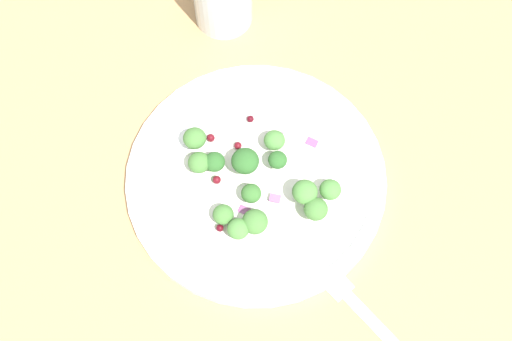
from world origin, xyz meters
TOP-DOWN VIEW (x-y plane):
  - ground_plane at (0.00, 0.00)cm, footprint 180.00×180.00cm
  - plate at (2.74, -1.89)cm, footprint 28.14×28.14cm
  - dressing_pool at (2.74, -1.89)cm, footprint 16.32×16.32cm
  - broccoli_floret_0 at (-4.08, -1.95)cm, footprint 2.25×2.25cm
  - broccoli_floret_1 at (1.40, -7.48)cm, footprint 2.66×2.66cm
  - broccoli_floret_2 at (3.02, -0.63)cm, footprint 2.94×2.94cm
  - broccoli_floret_3 at (-0.05, -9.02)cm, footprint 2.49×2.49cm
  - broccoli_floret_4 at (-2.93, 0.42)cm, footprint 2.18×2.18cm
  - broccoli_floret_5 at (-2.87, -3.37)cm, footprint 2.68×2.68cm
  - broccoli_floret_6 at (2.61, -9.94)cm, footprint 2.28×2.28cm
  - broccoli_floret_7 at (2.37, 2.56)cm, footprint 2.25×2.25cm
  - broccoli_floret_8 at (-0.36, -2.15)cm, footprint 2.11×2.11cm
  - broccoli_floret_9 at (6.52, -2.87)cm, footprint 2.30×2.30cm
  - broccoli_floret_10 at (4.31, 5.39)cm, footprint 2.50×2.50cm
  - broccoli_floret_11 at (1.82, 4.10)cm, footprint 2.39×2.39cm
  - broccoli_floret_12 at (4.35, -3.80)cm, footprint 2.03×2.03cm
  - cranberry_0 at (0.84, 1.91)cm, footprint 0.90×0.90cm
  - cranberry_1 at (8.96, 0.54)cm, footprint 0.78×0.78cm
  - cranberry_2 at (5.40, 0.93)cm, footprint 0.84×0.84cm
  - cranberry_3 at (4.54, 5.36)cm, footprint 0.94×0.94cm
  - cranberry_4 at (-4.21, -0.39)cm, footprint 0.78×0.78cm
  - cranberry_5 at (5.50, 4.06)cm, footprint 0.89×0.89cm
  - onion_bit_0 at (7.79, -3.11)cm, footprint 1.18×1.07cm
  - onion_bit_1 at (8.19, -6.73)cm, footprint 1.11×1.38cm
  - onion_bit_2 at (-1.45, -1.79)cm, footprint 1.00×1.30cm
  - onion_bit_3 at (0.58, -4.58)cm, footprint 0.88×1.20cm
  - fork at (-9.30, -17.98)cm, footprint 11.44×16.70cm

SIDE VIEW (x-z plane):
  - ground_plane at x=0.00cm, z-range -2.00..0.00cm
  - fork at x=-9.30cm, z-range 0.00..0.50cm
  - plate at x=2.74cm, z-range 0.01..1.71cm
  - dressing_pool at x=2.74cm, z-range 1.20..1.40cm
  - onion_bit_2 at x=-1.45cm, z-range 1.20..1.51cm
  - onion_bit_1 at x=8.19cm, z-range 1.27..1.57cm
  - onion_bit_0 at x=7.79cm, z-range 1.39..1.80cm
  - cranberry_1 at x=8.96cm, z-range 1.41..2.19cm
  - cranberry_5 at x=5.50cm, z-range 1.37..2.27cm
  - onion_bit_3 at x=0.58cm, z-range 1.63..2.04cm
  - cranberry_2 at x=5.40cm, z-range 1.43..2.27cm
  - cranberry_0 at x=0.84cm, z-range 1.57..2.47cm
  - cranberry_4 at x=-4.21cm, z-range 1.64..2.42cm
  - cranberry_3 at x=4.54cm, z-range 1.79..2.72cm
  - broccoli_floret_4 at x=-2.93cm, z-range 1.55..3.77cm
  - broccoli_floret_5 at x=-2.87cm, z-range 1.51..4.23cm
  - broccoli_floret_0 at x=-4.08cm, z-range 1.77..4.05cm
  - broccoli_floret_8 at x=-0.36cm, z-range 1.85..3.99cm
  - broccoli_floret_7 at x=2.37cm, z-range 1.82..4.09cm
  - broccoli_floret_11 at x=1.82cm, z-range 1.81..4.22cm
  - broccoli_floret_6 at x=2.61cm, z-range 1.87..4.18cm
  - broccoli_floret_9 at x=6.52cm, z-range 1.89..4.21cm
  - broccoli_floret_12 at x=4.35cm, z-range 2.06..4.11cm
  - broccoli_floret_10 at x=4.31cm, z-range 1.97..4.50cm
  - broccoli_floret_3 at x=-0.05cm, z-range 2.03..4.55cm
  - broccoli_floret_1 at x=1.40cm, z-range 2.26..4.95cm
  - broccoli_floret_2 at x=3.02cm, z-range 2.21..5.19cm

